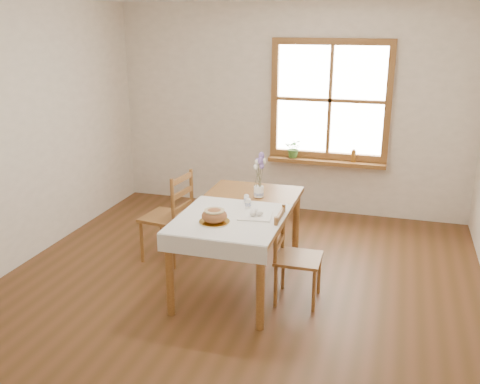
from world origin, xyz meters
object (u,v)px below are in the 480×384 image
object	(u,v)px
flower_vase	(259,192)
dining_table	(240,216)
bread_plate	(214,222)
chair_left	(166,216)
chair_right	(299,257)

from	to	relation	value
flower_vase	dining_table	bearing A→B (deg)	-105.16
bread_plate	flower_vase	world-z (taller)	flower_vase
bread_plate	chair_left	bearing A→B (deg)	136.83
chair_right	flower_vase	world-z (taller)	flower_vase
chair_right	flower_vase	size ratio (longest dim) A/B	7.88
chair_left	bread_plate	size ratio (longest dim) A/B	3.74
bread_plate	flower_vase	bearing A→B (deg)	77.00
chair_left	chair_right	size ratio (longest dim) A/B	1.13
chair_right	bread_plate	distance (m)	0.81
dining_table	flower_vase	bearing A→B (deg)	74.84
chair_right	flower_vase	bearing A→B (deg)	43.05
bread_plate	flower_vase	distance (m)	0.80
chair_left	flower_vase	world-z (taller)	chair_left
chair_left	chair_right	world-z (taller)	chair_left
flower_vase	chair_left	bearing A→B (deg)	-177.58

